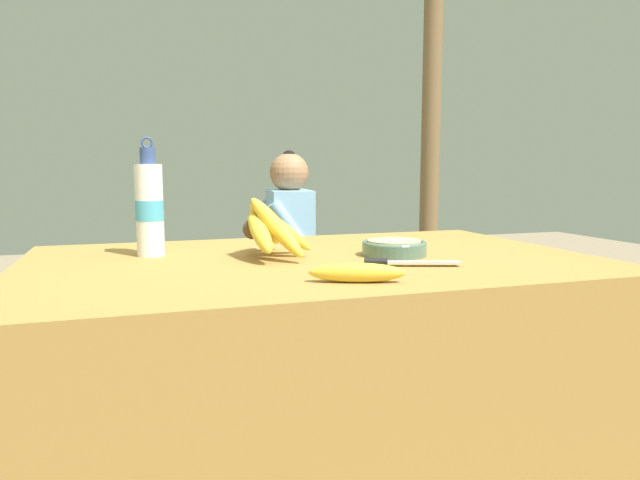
# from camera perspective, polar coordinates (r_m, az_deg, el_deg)

# --- Properties ---
(market_counter) EXTENTS (1.47, 0.94, 0.79)m
(market_counter) POSITION_cam_1_polar(r_m,az_deg,el_deg) (1.62, -0.68, -15.65)
(market_counter) COLOR olive
(market_counter) RESTS_ON ground_plane
(banana_bunch_ripe) EXTENTS (0.19, 0.33, 0.17)m
(banana_bunch_ripe) POSITION_cam_1_polar(r_m,az_deg,el_deg) (1.52, -5.24, 1.23)
(banana_bunch_ripe) COLOR #4C381E
(banana_bunch_ripe) RESTS_ON market_counter
(serving_bowl) EXTENTS (0.17, 0.17, 0.04)m
(serving_bowl) POSITION_cam_1_polar(r_m,az_deg,el_deg) (1.56, 7.43, -0.69)
(serving_bowl) COLOR #4C6B5B
(serving_bowl) RESTS_ON market_counter
(water_bottle) EXTENTS (0.07, 0.07, 0.32)m
(water_bottle) POSITION_cam_1_polar(r_m,az_deg,el_deg) (1.59, -16.68, 3.09)
(water_bottle) COLOR white
(water_bottle) RESTS_ON market_counter
(loose_banana_front) EXTENTS (0.20, 0.11, 0.04)m
(loose_banana_front) POSITION_cam_1_polar(r_m,az_deg,el_deg) (1.19, 3.69, -3.27)
(loose_banana_front) COLOR gold
(loose_banana_front) RESTS_ON market_counter
(knife) EXTENTS (0.23, 0.10, 0.02)m
(knife) POSITION_cam_1_polar(r_m,az_deg,el_deg) (1.39, 7.85, -2.20)
(knife) COLOR #BCBCC1
(knife) RESTS_ON market_counter
(wooden_bench) EXTENTS (1.78, 0.32, 0.44)m
(wooden_bench) POSITION_cam_1_polar(r_m,az_deg,el_deg) (2.91, -7.69, -5.62)
(wooden_bench) COLOR brown
(wooden_bench) RESTS_ON ground_plane
(seated_vendor) EXTENTS (0.43, 0.41, 1.11)m
(seated_vendor) POSITION_cam_1_polar(r_m,az_deg,el_deg) (2.88, -4.00, -0.29)
(seated_vendor) COLOR #232328
(seated_vendor) RESTS_ON ground_plane
(banana_bunch_green) EXTENTS (0.17, 0.30, 0.14)m
(banana_bunch_green) POSITION_cam_1_polar(r_m,az_deg,el_deg) (2.85, -16.81, -3.36)
(banana_bunch_green) COLOR #4C381E
(banana_bunch_green) RESTS_ON wooden_bench
(support_post_far) EXTENTS (0.12, 0.12, 2.60)m
(support_post_far) POSITION_cam_1_polar(r_m,az_deg,el_deg) (3.69, 11.04, 11.46)
(support_post_far) COLOR brown
(support_post_far) RESTS_ON ground_plane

